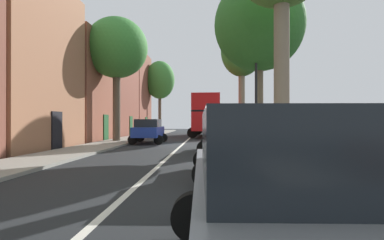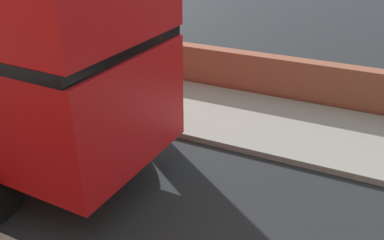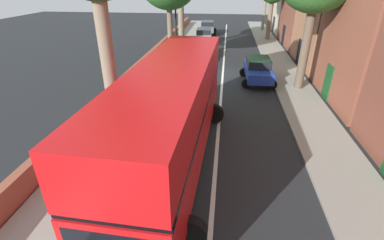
{
  "view_description": "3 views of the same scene",
  "coord_description": "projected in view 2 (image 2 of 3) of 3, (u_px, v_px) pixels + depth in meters",
  "views": [
    {
      "loc": [
        1.75,
        -20.27,
        1.58
      ],
      "look_at": [
        0.36,
        5.77,
        1.67
      ],
      "focal_mm": 28.8,
      "sensor_mm": 36.0,
      "label": 1
    },
    {
      "loc": [
        -2.72,
        3.55,
        4.06
      ],
      "look_at": [
        0.31,
        4.99,
        2.34
      ],
      "focal_mm": 37.86,
      "sensor_mm": 36.0,
      "label": 2
    },
    {
      "loc": [
        -0.16,
        21.06,
        6.74
      ],
      "look_at": [
        1.02,
        11.45,
        1.76
      ],
      "focal_mm": 25.8,
      "sensor_mm": 36.0,
      "label": 3
    }
  ],
  "objects": []
}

